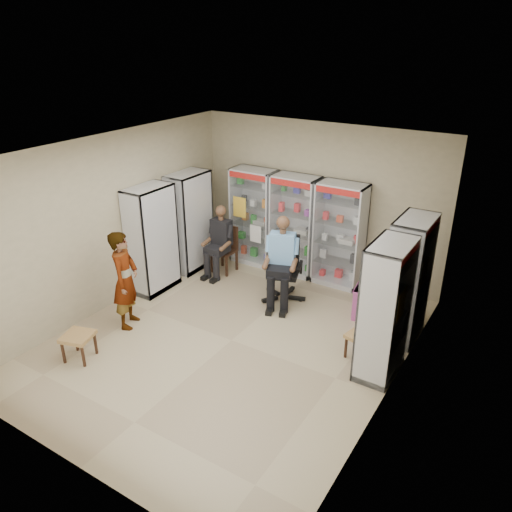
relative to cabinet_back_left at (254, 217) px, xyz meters
The scene contains 18 objects.
floor 3.18m from the cabinet_back_left, 64.54° to the right, with size 6.00×6.00×0.00m, color tan.
room_shell 3.18m from the cabinet_back_left, 64.54° to the right, with size 5.02×6.02×3.01m.
cabinet_back_left is the anchor object (origin of this frame).
cabinet_back_mid 0.95m from the cabinet_back_left, ahead, with size 0.90×0.50×2.00m, color #B5B8BC.
cabinet_back_right 1.90m from the cabinet_back_left, ahead, with size 0.90×0.50×2.00m, color #BABEC2.
cabinet_right_far 3.71m from the cabinet_back_left, 17.75° to the right, with size 0.50×0.90×2.00m, color #A7A9AE.
cabinet_right_near 4.18m from the cabinet_back_left, 32.28° to the right, with size 0.50×0.90×2.00m, color #A6A8AE.
cabinet_left_far 1.32m from the cabinet_back_left, 135.00° to the right, with size 0.50×0.90×2.00m, color #A7AAAE.
cabinet_left_near 2.23m from the cabinet_back_left, 114.61° to the right, with size 0.50×0.90×2.00m, color silver.
wooden_chair 0.94m from the cabinet_back_left, 108.90° to the right, with size 0.42×0.42×0.94m, color #322113.
seated_customer 0.88m from the cabinet_back_left, 107.77° to the right, with size 0.44×0.60×1.34m, color black, non-canonical shape.
office_chair 1.79m from the cabinet_back_left, 40.07° to the right, with size 0.66×0.66×1.20m, color black.
seated_shopkeeper 1.79m from the cabinet_back_left, 41.30° to the right, with size 0.50×0.70×1.53m, color #6BA4D3, non-canonical shape.
pink_trunk 3.13m from the cabinet_back_left, 16.15° to the right, with size 0.58×0.56×0.56m, color #AB448A.
tea_glass 3.12m from the cabinet_back_left, 16.47° to the right, with size 0.07×0.07×0.11m, color #530F07.
woven_stool_a 3.89m from the cabinet_back_left, 32.84° to the right, with size 0.40×0.40×0.40m, color #B27C4B.
woven_stool_b 4.40m from the cabinet_back_left, 94.72° to the right, with size 0.41×0.41×0.41m, color #9F6A43.
standing_man 3.26m from the cabinet_back_left, 97.43° to the right, with size 0.61×0.40×1.66m, color gray.
Camera 1 is at (3.87, -5.45, 4.50)m, focal length 35.00 mm.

